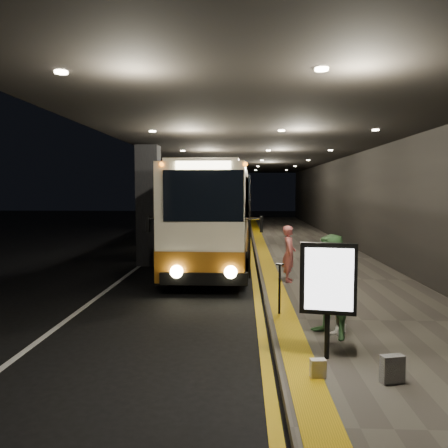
{
  "coord_description": "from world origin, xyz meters",
  "views": [
    {
      "loc": [
        1.97,
        -11.95,
        2.79
      ],
      "look_at": [
        1.37,
        1.89,
        1.7
      ],
      "focal_mm": 35.0,
      "sensor_mm": 36.0,
      "label": 1
    }
  ],
  "objects": [
    {
      "name": "ground",
      "position": [
        0.0,
        0.0,
        0.0
      ],
      "size": [
        90.0,
        90.0,
        0.0
      ],
      "primitive_type": "plane",
      "color": "black"
    },
    {
      "name": "lane_line_white",
      "position": [
        -1.8,
        5.0,
        0.01
      ],
      "size": [
        0.12,
        50.0,
        0.01
      ],
      "primitive_type": "cube",
      "color": "silver",
      "rests_on": "ground"
    },
    {
      "name": "kerb_stripe_yellow",
      "position": [
        2.35,
        5.0,
        0.01
      ],
      "size": [
        0.18,
        50.0,
        0.01
      ],
      "primitive_type": "cube",
      "color": "gold",
      "rests_on": "ground"
    },
    {
      "name": "sidewalk",
      "position": [
        4.75,
        5.0,
        0.07
      ],
      "size": [
        4.5,
        50.0,
        0.15
      ],
      "primitive_type": "cube",
      "color": "#514C44",
      "rests_on": "ground"
    },
    {
      "name": "tactile_strip",
      "position": [
        2.85,
        5.0,
        0.16
      ],
      "size": [
        0.5,
        50.0,
        0.01
      ],
      "primitive_type": "cube",
      "color": "gold",
      "rests_on": "sidewalk"
    },
    {
      "name": "terminal_wall",
      "position": [
        7.0,
        5.0,
        3.0
      ],
      "size": [
        0.1,
        50.0,
        6.0
      ],
      "primitive_type": "cube",
      "color": "black",
      "rests_on": "ground"
    },
    {
      "name": "support_columns",
      "position": [
        -1.5,
        4.0,
        2.2
      ],
      "size": [
        0.8,
        24.8,
        4.4
      ],
      "color": "black",
      "rests_on": "ground"
    },
    {
      "name": "canopy",
      "position": [
        2.5,
        5.0,
        4.6
      ],
      "size": [
        9.0,
        50.0,
        0.4
      ],
      "primitive_type": "cube",
      "color": "black",
      "rests_on": "support_columns"
    },
    {
      "name": "coach_main",
      "position": [
        0.97,
        4.61,
        1.69
      ],
      "size": [
        2.57,
        11.35,
        3.52
      ],
      "rotation": [
        0.0,
        0.0,
        -0.02
      ],
      "color": "beige",
      "rests_on": "ground"
    },
    {
      "name": "coach_second",
      "position": [
        0.89,
        18.9,
        1.74
      ],
      "size": [
        3.01,
        11.67,
        3.63
      ],
      "rotation": [
        0.0,
        0.0,
        0.05
      ],
      "color": "beige",
      "rests_on": "ground"
    },
    {
      "name": "passenger_boarding",
      "position": [
        3.3,
        0.54,
        0.96
      ],
      "size": [
        0.45,
        0.63,
        1.62
      ],
      "primitive_type": "imported",
      "rotation": [
        0.0,
        0.0,
        1.47
      ],
      "color": "#C45C5B",
      "rests_on": "sidewalk"
    },
    {
      "name": "passenger_waiting_green",
      "position": [
        3.57,
        -4.25,
        1.08
      ],
      "size": [
        1.0,
        1.05,
        1.85
      ],
      "primitive_type": "imported",
      "rotation": [
        0.0,
        0.0,
        -0.9
      ],
      "color": "#457A44",
      "rests_on": "sidewalk"
    },
    {
      "name": "passenger_waiting_white",
      "position": [
        3.7,
        -4.03,
        0.95
      ],
      "size": [
        1.02,
        1.11,
        1.6
      ],
      "primitive_type": "imported",
      "rotation": [
        0.0,
        0.0,
        -2.24
      ],
      "color": "#BCBAB5",
      "rests_on": "sidewalk"
    },
    {
      "name": "bag_polka",
      "position": [
        4.02,
        -6.06,
        0.34
      ],
      "size": [
        0.34,
        0.21,
        0.38
      ],
      "primitive_type": "cube",
      "rotation": [
        0.0,
        0.0,
        0.25
      ],
      "color": "black",
      "rests_on": "sidewalk"
    },
    {
      "name": "bag_plain",
      "position": [
        3.03,
        -5.95,
        0.28
      ],
      "size": [
        0.23,
        0.14,
        0.27
      ],
      "primitive_type": "cube",
      "rotation": [
        0.0,
        0.0,
        0.09
      ],
      "color": "silver",
      "rests_on": "sidewalk"
    },
    {
      "name": "info_sign",
      "position": [
        3.29,
        -5.23,
        1.38
      ],
      "size": [
        0.87,
        0.25,
        1.83
      ],
      "rotation": [
        0.0,
        0.0,
        -0.17
      ],
      "color": "black",
      "rests_on": "sidewalk"
    },
    {
      "name": "stanchion_post",
      "position": [
        2.75,
        -2.8,
        0.69
      ],
      "size": [
        0.05,
        0.05,
        1.08
      ],
      "primitive_type": "cylinder",
      "color": "black",
      "rests_on": "sidewalk"
    }
  ]
}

